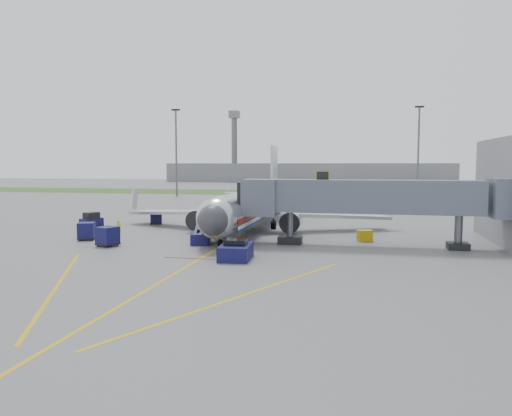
% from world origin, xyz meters
% --- Properties ---
extents(ground, '(400.00, 400.00, 0.00)m').
position_xyz_m(ground, '(0.00, 0.00, 0.00)').
color(ground, '#565659').
rests_on(ground, ground).
extents(grass_strip, '(300.00, 25.00, 0.01)m').
position_xyz_m(grass_strip, '(0.00, 90.00, 0.01)').
color(grass_strip, '#2D4C1E').
rests_on(grass_strip, ground).
extents(apron_markings, '(21.52, 50.00, 0.01)m').
position_xyz_m(apron_markings, '(0.00, -7.40, 0.00)').
color(apron_markings, gold).
rests_on(apron_markings, ground).
extents(airliner, '(32.10, 35.67, 10.25)m').
position_xyz_m(airliner, '(0.00, 15.25, 2.65)').
color(airliner, silver).
rests_on(airliner, ground).
extents(jet_bridge, '(25.30, 4.00, 6.90)m').
position_xyz_m(jet_bridge, '(12.86, 5.00, 4.47)').
color(jet_bridge, slate).
rests_on(jet_bridge, ground).
extents(light_mast_left, '(2.00, 0.44, 20.40)m').
position_xyz_m(light_mast_left, '(-30.00, 70.00, 10.78)').
color(light_mast_left, '#595B60').
rests_on(light_mast_left, ground).
extents(light_mast_right, '(2.00, 0.44, 20.40)m').
position_xyz_m(light_mast_right, '(25.00, 75.00, 10.78)').
color(light_mast_right, '#595B60').
rests_on(light_mast_right, ground).
extents(distant_terminal, '(120.00, 14.00, 8.00)m').
position_xyz_m(distant_terminal, '(-10.00, 170.00, 4.00)').
color(distant_terminal, slate).
rests_on(distant_terminal, ground).
extents(control_tower, '(4.00, 4.00, 30.00)m').
position_xyz_m(control_tower, '(-40.00, 165.00, 17.33)').
color(control_tower, '#595B60').
rests_on(control_tower, ground).
extents(pushback_tug, '(2.61, 3.98, 1.59)m').
position_xyz_m(pushback_tug, '(2.83, -3.50, 0.67)').
color(pushback_tug, '#0D0D39').
rests_on(pushback_tug, ground).
extents(baggage_tug, '(2.26, 2.87, 1.79)m').
position_xyz_m(baggage_tug, '(-19.08, 12.68, 0.79)').
color(baggage_tug, '#0D0D39').
rests_on(baggage_tug, ground).
extents(baggage_cart_a, '(2.16, 2.16, 1.79)m').
position_xyz_m(baggage_cart_a, '(-10.27, 0.24, 0.91)').
color(baggage_cart_a, '#0D0D39').
rests_on(baggage_cart_a, ground).
extents(baggage_cart_b, '(2.03, 2.03, 1.73)m').
position_xyz_m(baggage_cart_b, '(-14.25, 3.39, 0.88)').
color(baggage_cart_b, '#0D0D39').
rests_on(baggage_cart_b, ground).
extents(baggage_cart_c, '(1.80, 1.80, 1.53)m').
position_xyz_m(baggage_cart_c, '(-12.79, 17.37, 0.78)').
color(baggage_cart_c, '#0D0D39').
rests_on(baggage_cart_c, ground).
extents(belt_loader, '(2.41, 5.07, 2.40)m').
position_xyz_m(belt_loader, '(-2.51, 4.05, 0.59)').
color(belt_loader, '#0D0D39').
rests_on(belt_loader, ground).
extents(ground_power_cart, '(1.61, 1.33, 1.10)m').
position_xyz_m(ground_power_cart, '(12.95, 8.00, 0.54)').
color(ground_power_cart, gold).
rests_on(ground_power_cart, ground).
extents(ramp_worker, '(0.70, 0.61, 1.61)m').
position_xyz_m(ramp_worker, '(-12.43, 6.59, 0.80)').
color(ramp_worker, '#93CC18').
rests_on(ramp_worker, ground).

